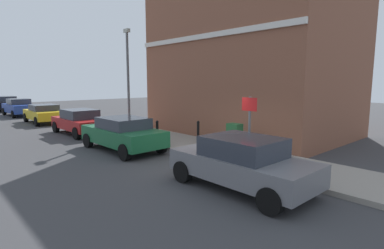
{
  "coord_description": "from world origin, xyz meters",
  "views": [
    {
      "loc": [
        -7.17,
        -7.35,
        2.94
      ],
      "look_at": [
        1.0,
        1.63,
        1.2
      ],
      "focal_mm": 28.12,
      "sensor_mm": 36.0,
      "label": 1
    }
  ],
  "objects_px": {
    "car_green": "(123,133)",
    "bollard_near_cabinet": "(198,131)",
    "car_black": "(5,103)",
    "car_red": "(80,121)",
    "utility_cabinet": "(234,139)",
    "bollard_far_kerb": "(157,131)",
    "street_sign": "(249,120)",
    "lamppost": "(128,75)",
    "car_grey": "(242,162)",
    "car_yellow": "(44,113)",
    "car_blue": "(19,107)"
  },
  "relations": [
    {
      "from": "car_red",
      "to": "bollard_near_cabinet",
      "type": "height_order",
      "value": "car_red"
    },
    {
      "from": "car_yellow",
      "to": "car_blue",
      "type": "xyz_separation_m",
      "value": [
        -0.19,
        6.26,
        0.05
      ]
    },
    {
      "from": "bollard_near_cabinet",
      "to": "bollard_far_kerb",
      "type": "xyz_separation_m",
      "value": [
        -1.29,
        1.35,
        0.0
      ]
    },
    {
      "from": "lamppost",
      "to": "car_green",
      "type": "bearing_deg",
      "value": -123.86
    },
    {
      "from": "car_blue",
      "to": "street_sign",
      "type": "xyz_separation_m",
      "value": [
        1.71,
        -23.12,
        0.9
      ]
    },
    {
      "from": "car_blue",
      "to": "car_grey",
      "type": "bearing_deg",
      "value": 178.9
    },
    {
      "from": "car_grey",
      "to": "car_red",
      "type": "relative_size",
      "value": 0.99
    },
    {
      "from": "car_yellow",
      "to": "lamppost",
      "type": "height_order",
      "value": "lamppost"
    },
    {
      "from": "bollard_far_kerb",
      "to": "street_sign",
      "type": "xyz_separation_m",
      "value": [
        0.12,
        -5.05,
        0.96
      ]
    },
    {
      "from": "utility_cabinet",
      "to": "street_sign",
      "type": "xyz_separation_m",
      "value": [
        -1.07,
        -1.51,
        0.98
      ]
    },
    {
      "from": "lamppost",
      "to": "car_blue",
      "type": "bearing_deg",
      "value": 101.06
    },
    {
      "from": "street_sign",
      "to": "car_green",
      "type": "bearing_deg",
      "value": 107.69
    },
    {
      "from": "car_blue",
      "to": "street_sign",
      "type": "distance_m",
      "value": 23.2
    },
    {
      "from": "car_grey",
      "to": "car_green",
      "type": "relative_size",
      "value": 0.96
    },
    {
      "from": "bollard_far_kerb",
      "to": "lamppost",
      "type": "xyz_separation_m",
      "value": [
        1.1,
        4.31,
        2.6
      ]
    },
    {
      "from": "car_green",
      "to": "car_red",
      "type": "distance_m",
      "value": 5.26
    },
    {
      "from": "car_green",
      "to": "car_black",
      "type": "bearing_deg",
      "value": -1.39
    },
    {
      "from": "car_black",
      "to": "bollard_near_cabinet",
      "type": "bearing_deg",
      "value": -173.18
    },
    {
      "from": "car_blue",
      "to": "lamppost",
      "type": "height_order",
      "value": "lamppost"
    },
    {
      "from": "car_green",
      "to": "car_red",
      "type": "xyz_separation_m",
      "value": [
        0.25,
        5.25,
        -0.02
      ]
    },
    {
      "from": "car_red",
      "to": "lamppost",
      "type": "height_order",
      "value": "lamppost"
    },
    {
      "from": "bollard_near_cabinet",
      "to": "car_green",
      "type": "bearing_deg",
      "value": 150.09
    },
    {
      "from": "car_green",
      "to": "bollard_near_cabinet",
      "type": "relative_size",
      "value": 4.1
    },
    {
      "from": "car_red",
      "to": "bollard_far_kerb",
      "type": "distance_m",
      "value": 5.71
    },
    {
      "from": "car_red",
      "to": "car_black",
      "type": "xyz_separation_m",
      "value": [
        -0.19,
        18.36,
        0.05
      ]
    },
    {
      "from": "car_grey",
      "to": "car_black",
      "type": "height_order",
      "value": "car_black"
    },
    {
      "from": "car_red",
      "to": "bollard_near_cabinet",
      "type": "distance_m",
      "value": 7.39
    },
    {
      "from": "car_yellow",
      "to": "utility_cabinet",
      "type": "bearing_deg",
      "value": -169.37
    },
    {
      "from": "car_yellow",
      "to": "street_sign",
      "type": "relative_size",
      "value": 1.77
    },
    {
      "from": "car_yellow",
      "to": "car_blue",
      "type": "distance_m",
      "value": 6.26
    },
    {
      "from": "car_green",
      "to": "bollard_near_cabinet",
      "type": "xyz_separation_m",
      "value": [
        2.88,
        -1.65,
        -0.05
      ]
    },
    {
      "from": "car_green",
      "to": "bollard_near_cabinet",
      "type": "bearing_deg",
      "value": -121.14
    },
    {
      "from": "car_grey",
      "to": "utility_cabinet",
      "type": "xyz_separation_m",
      "value": [
        2.71,
        2.52,
        -0.07
      ]
    },
    {
      "from": "car_red",
      "to": "car_black",
      "type": "relative_size",
      "value": 0.95
    },
    {
      "from": "car_grey",
      "to": "lamppost",
      "type": "bearing_deg",
      "value": -14.25
    },
    {
      "from": "car_black",
      "to": "lamppost",
      "type": "height_order",
      "value": "lamppost"
    },
    {
      "from": "car_red",
      "to": "street_sign",
      "type": "height_order",
      "value": "street_sign"
    },
    {
      "from": "car_blue",
      "to": "bollard_far_kerb",
      "type": "height_order",
      "value": "car_blue"
    },
    {
      "from": "car_black",
      "to": "utility_cabinet",
      "type": "distance_m",
      "value": 27.59
    },
    {
      "from": "street_sign",
      "to": "car_blue",
      "type": "bearing_deg",
      "value": 94.24
    },
    {
      "from": "car_red",
      "to": "lamppost",
      "type": "xyz_separation_m",
      "value": [
        2.43,
        -1.25,
        2.57
      ]
    },
    {
      "from": "car_grey",
      "to": "car_red",
      "type": "bearing_deg",
      "value": -1.01
    },
    {
      "from": "car_green",
      "to": "street_sign",
      "type": "height_order",
      "value": "street_sign"
    },
    {
      "from": "utility_cabinet",
      "to": "bollard_near_cabinet",
      "type": "height_order",
      "value": "utility_cabinet"
    },
    {
      "from": "bollard_far_kerb",
      "to": "utility_cabinet",
      "type": "bearing_deg",
      "value": -71.43
    },
    {
      "from": "car_green",
      "to": "utility_cabinet",
      "type": "xyz_separation_m",
      "value": [
        2.78,
        -3.85,
        -0.07
      ]
    },
    {
      "from": "street_sign",
      "to": "car_red",
      "type": "bearing_deg",
      "value": 97.81
    },
    {
      "from": "car_blue",
      "to": "utility_cabinet",
      "type": "bearing_deg",
      "value": -173.94
    },
    {
      "from": "utility_cabinet",
      "to": "bollard_far_kerb",
      "type": "bearing_deg",
      "value": 108.57
    },
    {
      "from": "car_blue",
      "to": "street_sign",
      "type": "height_order",
      "value": "street_sign"
    }
  ]
}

